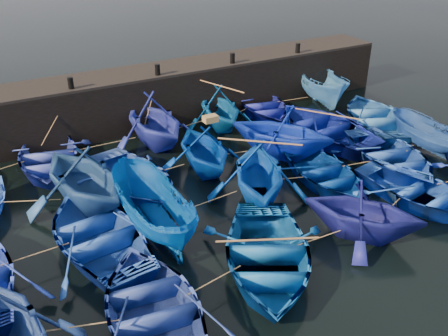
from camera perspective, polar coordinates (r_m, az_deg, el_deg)
ground at (r=17.21m, az=5.17°, el=-6.48°), size 120.00×120.00×0.00m
quay_wall at (r=25.05m, az=-8.15°, el=8.05°), size 26.00×2.50×2.50m
quay_top at (r=24.64m, az=-8.36°, el=10.91°), size 26.00×2.50×0.12m
bollard_1 at (r=22.68m, az=-17.12°, el=9.26°), size 0.24×0.24×0.50m
bollard_2 at (r=23.74m, az=-7.61°, el=11.08°), size 0.24×0.24×0.50m
bollard_3 at (r=25.39m, az=0.97°, el=12.45°), size 0.24×0.24×0.50m
bollard_4 at (r=27.53m, az=8.43°, el=13.41°), size 0.24×0.24×0.50m
boat_1 at (r=21.63m, az=-19.54°, el=1.19°), size 4.61×5.73×1.05m
boat_2 at (r=22.38m, az=-8.07°, el=5.50°), size 4.25×4.86×2.46m
boat_3 at (r=24.02m, az=-0.51°, el=6.94°), size 4.15×4.59×2.11m
boat_4 at (r=25.85m, az=4.48°, el=7.08°), size 4.24×5.26×0.97m
boat_5 at (r=27.58m, az=11.13°, el=9.10°), size 3.32×5.39×1.96m
boat_7 at (r=18.17m, az=-15.74°, el=-0.84°), size 5.11×5.60×2.53m
boat_8 at (r=19.08m, az=-10.36°, el=-1.23°), size 4.52×5.70×1.07m
boat_9 at (r=19.94m, az=-2.29°, el=2.32°), size 3.94×4.43×2.13m
boat_10 at (r=21.28m, az=6.60°, el=4.23°), size 5.81×5.93×2.37m
boat_11 at (r=23.52m, az=11.53°, el=4.68°), size 4.52×6.03×1.19m
boat_12 at (r=25.26m, az=16.99°, el=5.58°), size 5.70×6.55×1.14m
boat_14 at (r=16.22m, az=-14.21°, el=-7.38°), size 4.46×5.79×1.11m
boat_15 at (r=16.37m, az=-8.23°, el=-4.76°), size 1.99×4.89×1.87m
boat_16 at (r=18.08m, az=3.96°, el=-0.34°), size 5.35×5.60×2.29m
boat_17 at (r=19.67m, az=11.43°, el=-0.58°), size 3.67×4.84×0.94m
boat_18 at (r=21.57m, az=18.55°, el=1.33°), size 4.71×5.86×1.08m
boat_19 at (r=23.38m, az=22.40°, el=3.35°), size 2.00×4.12×1.53m
boat_20 at (r=13.08m, az=-24.03°, el=-16.37°), size 4.17×4.66×2.20m
boat_21 at (r=13.42m, az=-8.01°, el=-15.56°), size 4.30×5.58×1.07m
boat_22 at (r=14.91m, az=4.90°, el=-9.99°), size 6.01×6.64×1.13m
boat_23 at (r=16.63m, az=15.69°, el=-4.73°), size 5.01×5.09×2.03m
boat_24 at (r=19.38m, az=21.46°, el=-2.48°), size 4.30×5.41×1.01m
wooden_crate at (r=19.57m, az=-1.57°, el=5.65°), size 0.56×0.37×0.25m
mooring_ropes at (r=20.42m, az=-2.98°, el=2.34°), size 18.36×12.07×2.10m
loose_oars at (r=19.58m, az=5.12°, el=3.80°), size 9.83×12.17×1.22m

